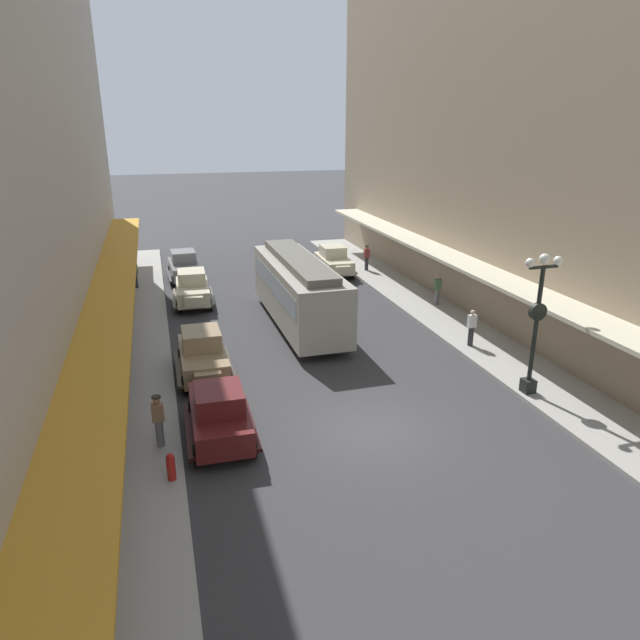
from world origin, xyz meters
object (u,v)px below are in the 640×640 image
Objects in this scene: fire_hydrant at (171,466)px; pedestrian_3 at (438,289)px; parked_car_2 at (334,260)px; parked_car_4 at (203,354)px; parked_car_1 at (219,412)px; lamp_post_with_clock at (537,319)px; streetcar at (299,289)px; pedestrian_4 at (367,257)px; parked_car_0 at (184,266)px; parked_car_3 at (192,288)px; pedestrian_0 at (135,273)px; pedestrian_2 at (158,420)px; pedestrian_1 at (471,327)px.

pedestrian_3 is at bearing 41.04° from fire_hydrant.
parked_car_4 is at bearing -124.99° from parked_car_2.
parked_car_1 is at bearing -89.27° from parked_car_4.
parked_car_2 is 0.83× the size of lamp_post_with_clock.
streetcar reaches higher than pedestrian_4.
parked_car_0 is at bearing 173.86° from pedestrian_4.
fire_hydrant is (-11.19, -20.85, -0.38)m from parked_car_2.
parked_car_2 and parked_car_4 have the same top height.
streetcar is 11.73× the size of fire_hydrant.
parked_car_0 is 5.26m from parked_car_3.
streetcar is 11.39m from pedestrian_4.
pedestrian_0 is 18.65m from pedestrian_2.
parked_car_4 is at bearing -131.04° from pedestrian_4.
parked_car_4 is (-0.20, -14.94, 0.00)m from parked_car_0.
parked_car_1 is 0.99× the size of parked_car_3.
parked_car_1 is at bearing 179.68° from lamp_post_with_clock.
parked_car_1 is at bearing 5.12° from pedestrian_2.
fire_hydrant is at bearing -138.96° from pedestrian_3.
parked_car_4 is 2.60× the size of pedestrian_3.
pedestrian_0 is at bearing 98.62° from parked_car_1.
parked_car_4 is at bearing 90.73° from parked_car_1.
lamp_post_with_clock is 5.13m from pedestrian_1.
pedestrian_3 is (1.35, 5.87, 0.00)m from pedestrian_1.
lamp_post_with_clock is at bearing 0.45° from pedestrian_2.
parked_car_1 is 22.11m from pedestrian_4.
parked_car_3 reaches higher than pedestrian_4.
parked_car_2 is 2.25m from pedestrian_4.
parked_car_1 reaches higher than pedestrian_0.
parked_car_1 is at bearing 52.41° from fire_hydrant.
parked_car_0 is at bearing 91.26° from parked_car_3.
streetcar is 1.86× the size of lamp_post_with_clock.
pedestrian_4 reaches higher than fire_hydrant.
pedestrian_3 is (12.86, 10.52, 0.05)m from parked_car_1.
pedestrian_3 is at bearing 80.90° from lamp_post_with_clock.
pedestrian_2 is at bearing -143.99° from pedestrian_3.
pedestrian_1 reaches higher than fire_hydrant.
fire_hydrant is at bearing -127.59° from parked_car_1.
parked_car_2 is 2.62× the size of pedestrian_3.
pedestrian_0 reaches higher than pedestrian_1.
parked_car_4 reaches higher than pedestrian_3.
pedestrian_2 is (-0.25, 1.89, 0.45)m from fire_hydrant.
lamp_post_with_clock is 3.15× the size of pedestrian_1.
streetcar is 8.26m from pedestrian_1.
parked_car_2 is at bearing 97.70° from pedestrian_1.
pedestrian_4 is (11.72, -1.26, 0.07)m from parked_car_0.
parked_car_3 is (0.25, 14.66, 0.00)m from parked_car_1.
pedestrian_0 is at bearing 93.39° from fire_hydrant.
lamp_post_with_clock is at bearing -99.10° from pedestrian_3.
parked_car_2 is at bearing -6.81° from parked_car_0.
parked_car_0 is 0.45× the size of streetcar.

